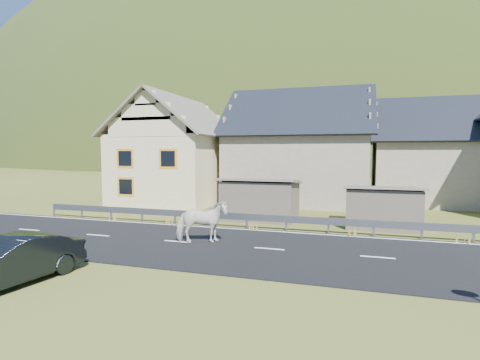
% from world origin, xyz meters
% --- Properties ---
extents(ground, '(160.00, 160.00, 0.00)m').
position_xyz_m(ground, '(0.00, 0.00, 0.00)').
color(ground, '#3E4416').
rests_on(ground, ground).
extents(road, '(60.00, 7.00, 0.04)m').
position_xyz_m(road, '(0.00, 0.00, 0.02)').
color(road, black).
rests_on(road, ground).
extents(lane_markings, '(60.00, 6.60, 0.01)m').
position_xyz_m(lane_markings, '(0.00, 0.00, 0.04)').
color(lane_markings, silver).
rests_on(lane_markings, road).
extents(guardrail, '(28.10, 0.09, 0.75)m').
position_xyz_m(guardrail, '(-0.00, 3.68, 0.56)').
color(guardrail, '#93969B').
rests_on(guardrail, ground).
extents(shed_left, '(4.30, 3.30, 2.40)m').
position_xyz_m(shed_left, '(-2.00, 6.50, 1.10)').
color(shed_left, '#6D6054').
rests_on(shed_left, ground).
extents(shed_right, '(3.80, 2.90, 2.20)m').
position_xyz_m(shed_right, '(4.50, 6.00, 1.00)').
color(shed_right, '#6D6054').
rests_on(shed_right, ground).
extents(house_cream, '(7.80, 9.80, 8.30)m').
position_xyz_m(house_cream, '(-10.00, 12.00, 4.36)').
color(house_cream, beige).
rests_on(house_cream, ground).
extents(house_stone_a, '(10.80, 9.80, 8.90)m').
position_xyz_m(house_stone_a, '(-1.00, 15.00, 4.63)').
color(house_stone_a, gray).
rests_on(house_stone_a, ground).
extents(house_stone_b, '(9.80, 8.80, 8.10)m').
position_xyz_m(house_stone_b, '(9.00, 17.00, 4.24)').
color(house_stone_b, gray).
rests_on(house_stone_b, ground).
extents(mountain, '(440.00, 280.00, 260.00)m').
position_xyz_m(mountain, '(5.00, 180.00, -20.00)').
color(mountain, '#1C340D').
rests_on(mountain, ground).
extents(conifer_patch, '(76.00, 50.00, 28.00)m').
position_xyz_m(conifer_patch, '(-55.00, 110.00, 6.00)').
color(conifer_patch, black).
rests_on(conifer_patch, ground).
extents(horse, '(1.73, 2.32, 1.78)m').
position_xyz_m(horse, '(-2.92, 0.10, 0.93)').
color(horse, beige).
rests_on(horse, road).
extents(car, '(2.00, 4.33, 1.37)m').
position_xyz_m(car, '(-6.29, -5.97, 0.69)').
color(car, black).
rests_on(car, ground).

